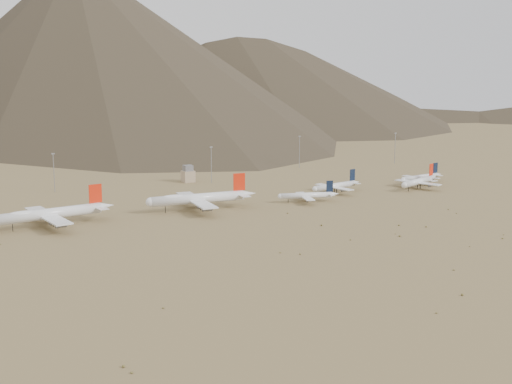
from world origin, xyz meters
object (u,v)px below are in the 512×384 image
widebody_centre (50,214)px  control_tower (188,175)px  narrowbody_b (336,186)px  widebody_east (198,198)px  narrowbody_a (308,195)px

widebody_centre → control_tower: bearing=31.5°
narrowbody_b → widebody_centre: bearing=171.7°
widebody_east → narrowbody_a: bearing=-3.3°
widebody_centre → narrowbody_b: (184.85, 6.70, -2.23)m
narrowbody_b → control_tower: 108.25m
widebody_centre → narrowbody_a: 152.59m
narrowbody_a → narrowbody_b: bearing=44.7°
widebody_east → control_tower: size_ratio=5.57×
narrowbody_a → narrowbody_b: (32.62, 16.92, 0.42)m
narrowbody_a → narrowbody_b: narrowbody_b is taller
control_tower → widebody_centre: bearing=-142.1°
widebody_east → narrowbody_b: 100.74m
widebody_east → narrowbody_b: size_ratio=1.58×
widebody_centre → control_tower: (116.38, 90.55, -1.48)m
widebody_centre → control_tower: 147.47m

